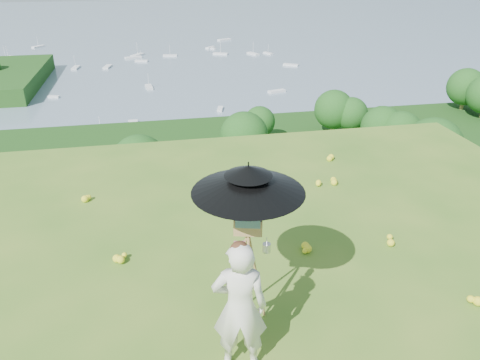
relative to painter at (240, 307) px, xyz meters
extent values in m
plane|color=#407220|center=(0.15, 0.42, -0.84)|extent=(14.00, 14.00, 0.00)
cube|color=#163E11|center=(0.15, 35.42, -29.84)|extent=(140.00, 56.00, 22.00)
cube|color=slate|center=(0.15, 75.42, -36.84)|extent=(170.00, 28.00, 8.00)
plane|color=slate|center=(0.15, 240.42, -34.84)|extent=(700.00, 700.00, 0.00)
imported|color=silver|center=(0.00, 0.00, 0.00)|extent=(0.68, 0.51, 1.67)
camera|label=1|loc=(-0.76, -3.91, 3.48)|focal=35.00mm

